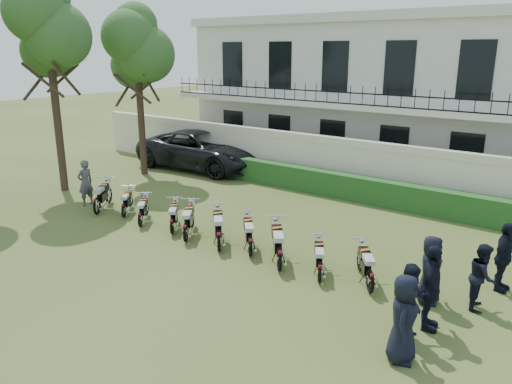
# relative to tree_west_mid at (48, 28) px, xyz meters

# --- Properties ---
(ground) EXTENTS (100.00, 100.00, 0.00)m
(ground) POSITION_rel_tree_west_mid_xyz_m (9.46, -1.00, -6.67)
(ground) COLOR #455321
(ground) RESTS_ON ground
(perimeter_wall) EXTENTS (30.00, 0.35, 2.30)m
(perimeter_wall) POSITION_rel_tree_west_mid_xyz_m (9.46, 7.00, -5.50)
(perimeter_wall) COLOR #EFE5C9
(perimeter_wall) RESTS_ON ground
(hedge) EXTENTS (18.00, 0.60, 1.00)m
(hedge) POSITION_rel_tree_west_mid_xyz_m (10.46, 6.20, -6.17)
(hedge) COLOR #174017
(hedge) RESTS_ON ground
(building) EXTENTS (20.40, 9.60, 7.40)m
(building) POSITION_rel_tree_west_mid_xyz_m (9.46, 12.96, -2.96)
(building) COLOR silver
(building) RESTS_ON ground
(tree_west_mid) EXTENTS (3.40, 3.20, 8.82)m
(tree_west_mid) POSITION_rel_tree_west_mid_xyz_m (0.00, 0.00, 0.00)
(tree_west_mid) COLOR #473323
(tree_west_mid) RESTS_ON ground
(tree_west_near) EXTENTS (3.40, 3.20, 7.90)m
(tree_west_near) POSITION_rel_tree_west_mid_xyz_m (0.50, 4.00, -0.78)
(tree_west_near) COLOR #473323
(tree_west_near) RESTS_ON ground
(motorcycle_0) EXTENTS (1.26, 1.70, 1.10)m
(motorcycle_0) POSITION_rel_tree_west_mid_xyz_m (3.98, -1.22, -6.16)
(motorcycle_0) COLOR black
(motorcycle_0) RESTS_ON ground
(motorcycle_1) EXTENTS (1.13, 1.36, 0.92)m
(motorcycle_1) POSITION_rel_tree_west_mid_xyz_m (5.01, -0.82, -6.25)
(motorcycle_1) COLOR black
(motorcycle_1) RESTS_ON ground
(motorcycle_2) EXTENTS (1.15, 1.38, 0.93)m
(motorcycle_2) POSITION_rel_tree_west_mid_xyz_m (6.28, -1.13, -6.24)
(motorcycle_2) COLOR black
(motorcycle_2) RESTS_ON ground
(motorcycle_3) EXTENTS (1.19, 1.40, 0.96)m
(motorcycle_3) POSITION_rel_tree_west_mid_xyz_m (7.65, -0.96, -6.23)
(motorcycle_3) COLOR black
(motorcycle_3) RESTS_ON ground
(motorcycle_4) EXTENTS (1.22, 1.64, 1.07)m
(motorcycle_4) POSITION_rel_tree_west_mid_xyz_m (8.48, -1.16, -6.18)
(motorcycle_4) COLOR black
(motorcycle_4) RESTS_ON ground
(motorcycle_5) EXTENTS (1.49, 1.61, 1.14)m
(motorcycle_5) POSITION_rel_tree_west_mid_xyz_m (9.81, -1.11, -6.14)
(motorcycle_5) COLOR black
(motorcycle_5) RESTS_ON ground
(motorcycle_6) EXTENTS (1.37, 1.48, 1.05)m
(motorcycle_6) POSITION_rel_tree_west_mid_xyz_m (10.78, -0.84, -6.19)
(motorcycle_6) COLOR black
(motorcycle_6) RESTS_ON ground
(motorcycle_7) EXTENTS (1.43, 1.70, 1.16)m
(motorcycle_7) POSITION_rel_tree_west_mid_xyz_m (12.03, -1.15, -6.14)
(motorcycle_7) COLOR black
(motorcycle_7) RESTS_ON ground
(motorcycle_8) EXTENTS (1.00, 1.51, 0.95)m
(motorcycle_8) POSITION_rel_tree_west_mid_xyz_m (13.25, -1.07, -6.23)
(motorcycle_8) COLOR black
(motorcycle_8) RESTS_ON ground
(motorcycle_9) EXTENTS (1.19, 1.54, 1.01)m
(motorcycle_9) POSITION_rel_tree_west_mid_xyz_m (14.54, -0.81, -6.20)
(motorcycle_9) COLOR black
(motorcycle_9) RESTS_ON ground
(suv) EXTENTS (7.08, 3.61, 1.91)m
(suv) POSITION_rel_tree_west_mid_xyz_m (1.97, 6.55, -5.71)
(suv) COLOR black
(suv) RESTS_ON ground
(inspector) EXTENTS (0.44, 0.66, 1.78)m
(inspector) POSITION_rel_tree_west_mid_xyz_m (2.62, -0.71, -5.78)
(inspector) COLOR #535358
(inspector) RESTS_ON ground
(officer_0) EXTENTS (0.79, 1.00, 1.79)m
(officer_0) POSITION_rel_tree_west_mid_xyz_m (16.20, -3.01, -5.77)
(officer_0) COLOR black
(officer_0) RESTS_ON ground
(officer_1) EXTENTS (0.82, 0.95, 1.67)m
(officer_1) POSITION_rel_tree_west_mid_xyz_m (16.04, -2.16, -5.83)
(officer_1) COLOR black
(officer_1) RESTS_ON ground
(officer_2) EXTENTS (0.70, 1.20, 1.93)m
(officer_2) POSITION_rel_tree_west_mid_xyz_m (16.22, -1.56, -5.71)
(officer_2) COLOR black
(officer_2) RESTS_ON ground
(officer_3) EXTENTS (0.70, 0.92, 1.68)m
(officer_3) POSITION_rel_tree_west_mid_xyz_m (15.83, -0.38, -5.83)
(officer_3) COLOR black
(officer_3) RESTS_ON ground
(officer_4) EXTENTS (0.75, 0.88, 1.59)m
(officer_4) POSITION_rel_tree_west_mid_xyz_m (16.88, 0.09, -5.88)
(officer_4) COLOR black
(officer_4) RESTS_ON ground
(officer_5) EXTENTS (0.53, 1.08, 1.79)m
(officer_5) POSITION_rel_tree_west_mid_xyz_m (17.06, 1.33, -5.78)
(officer_5) COLOR black
(officer_5) RESTS_ON ground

